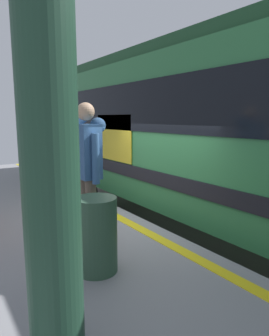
{
  "coord_description": "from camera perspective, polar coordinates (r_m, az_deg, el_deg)",
  "views": [
    {
      "loc": [
        -3.99,
        2.76,
        2.61
      ],
      "look_at": [
        -0.26,
        0.3,
        1.87
      ],
      "focal_mm": 32.68,
      "sensor_mm": 36.0,
      "label": 1
    }
  ],
  "objects": [
    {
      "name": "ground_plane",
      "position": [
        5.51,
        1.14,
        -18.88
      ],
      "size": [
        23.56,
        23.56,
        0.0
      ],
      "primitive_type": "plane",
      "color": "#4C4742"
    },
    {
      "name": "platform",
      "position": [
        4.59,
        -20.54,
        -18.8
      ],
      "size": [
        14.81,
        3.91,
        0.97
      ],
      "primitive_type": "cube",
      "color": "gray",
      "rests_on": "ground"
    },
    {
      "name": "safety_line",
      "position": [
        4.97,
        -1.71,
        -9.83
      ],
      "size": [
        14.52,
        0.16,
        0.01
      ],
      "primitive_type": "cube",
      "color": "yellow",
      "rests_on": "platform"
    },
    {
      "name": "track_rail_near",
      "position": [
        6.13,
        10.24,
        -15.16
      ],
      "size": [
        19.26,
        0.08,
        0.16
      ],
      "primitive_type": "cube",
      "color": "slate",
      "rests_on": "ground"
    },
    {
      "name": "track_rail_far",
      "position": [
        7.13,
        18.81,
        -11.93
      ],
      "size": [
        19.26,
        0.08,
        0.16
      ],
      "primitive_type": "cube",
      "color": "slate",
      "rests_on": "ground"
    },
    {
      "name": "train_carriage",
      "position": [
        5.7,
        20.65,
        6.99
      ],
      "size": [
        12.94,
        2.85,
        3.78
      ],
      "color": "#2D723F",
      "rests_on": "ground"
    },
    {
      "name": "passenger",
      "position": [
        3.85,
        -8.76,
        0.89
      ],
      "size": [
        0.57,
        0.55,
        1.82
      ],
      "color": "brown",
      "rests_on": "platform"
    },
    {
      "name": "handbag",
      "position": [
        4.38,
        -10.17,
        -10.08
      ],
      "size": [
        0.37,
        0.33,
        0.4
      ],
      "color": "maroon",
      "rests_on": "platform"
    },
    {
      "name": "station_column",
      "position": [
        1.93,
        -15.85,
        9.35
      ],
      "size": [
        0.36,
        0.36,
        3.3
      ],
      "primitive_type": "cylinder",
      "color": "#1E3F2D",
      "rests_on": "platform"
    },
    {
      "name": "trash_bin",
      "position": [
        3.35,
        -7.16,
        -12.26
      ],
      "size": [
        0.45,
        0.45,
        0.81
      ],
      "primitive_type": "cylinder",
      "color": "#2D4C38",
      "rests_on": "platform"
    }
  ]
}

